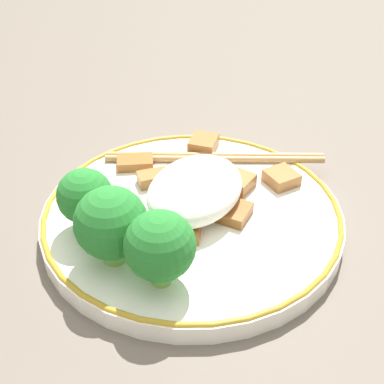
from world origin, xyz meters
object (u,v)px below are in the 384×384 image
(plate, at_px, (192,216))
(broccoli_back_left, at_px, (85,197))
(broccoli_back_center, at_px, (111,224))
(chopsticks, at_px, (214,157))
(broccoli_back_right, at_px, (160,246))

(plate, height_order, broccoli_back_left, broccoli_back_left)
(plate, xyz_separation_m, broccoli_back_left, (0.06, -0.07, 0.04))
(broccoli_back_center, bearing_deg, plate, 162.79)
(broccoli_back_left, bearing_deg, chopsticks, 161.59)
(broccoli_back_left, distance_m, chopsticks, 0.15)
(broccoli_back_left, bearing_deg, plate, 132.75)
(broccoli_back_center, height_order, chopsticks, broccoli_back_center)
(plate, xyz_separation_m, broccoli_back_right, (0.09, 0.02, 0.04))
(broccoli_back_center, xyz_separation_m, chopsticks, (-0.16, 0.01, -0.03))
(plate, distance_m, chopsticks, 0.09)
(broccoli_back_center, xyz_separation_m, broccoli_back_right, (0.00, 0.04, -0.00))
(broccoli_back_center, bearing_deg, broccoli_back_left, -118.11)
(plate, relative_size, broccoli_back_right, 4.26)
(plate, height_order, chopsticks, chopsticks)
(chopsticks, bearing_deg, broccoli_back_center, -2.65)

